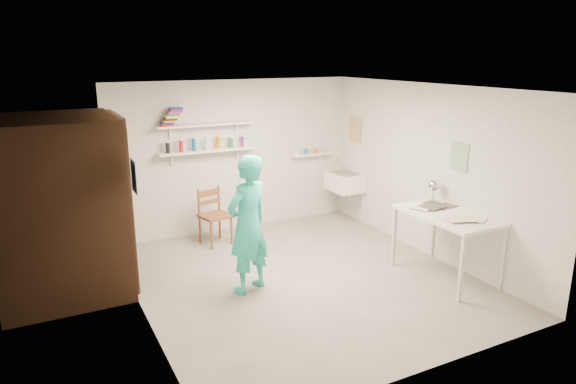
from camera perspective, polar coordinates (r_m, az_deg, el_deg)
name	(u,v)px	position (r m, az deg, el deg)	size (l,w,h in m)	color
floor	(302,279)	(6.67, 1.60, -9.63)	(4.00, 4.50, 0.02)	slate
ceiling	(304,87)	(6.07, 1.77, 11.59)	(4.00, 4.50, 0.02)	silver
wall_back	(235,156)	(8.26, -5.94, 4.00)	(4.00, 0.02, 2.40)	silver
wall_front	(432,248)	(4.52, 15.76, -6.01)	(4.00, 0.02, 2.40)	silver
wall_left	(135,210)	(5.61, -16.61, -1.93)	(0.02, 4.50, 2.40)	silver
wall_right	(429,171)	(7.42, 15.40, 2.26)	(0.02, 4.50, 2.40)	silver
doorway_recess	(121,203)	(6.66, -18.07, -1.17)	(0.02, 0.90, 2.00)	black
corridor_box	(58,207)	(6.59, -24.19, -1.50)	(1.40, 1.50, 2.10)	brown
door_lintel	(115,118)	(6.46, -18.66, 7.83)	(0.06, 1.05, 0.10)	brown
door_jamb_near	(130,214)	(6.19, -17.10, -2.31)	(0.06, 0.10, 2.00)	brown
door_jamb_far	(116,193)	(7.14, -18.59, -0.14)	(0.06, 0.10, 2.00)	brown
shelf_lower	(207,151)	(7.95, -8.98, 4.55)	(1.50, 0.22, 0.03)	white
shelf_upper	(206,125)	(7.89, -9.10, 7.41)	(1.50, 0.22, 0.03)	white
ledge_shelf	(311,154)	(8.77, 2.54, 4.19)	(0.70, 0.14, 0.03)	white
poster_left	(134,176)	(5.57, -16.76, 1.68)	(0.01, 0.28, 0.36)	#334C7F
poster_right_a	(355,130)	(8.73, 7.46, 6.88)	(0.01, 0.34, 0.42)	#995933
poster_right_b	(459,157)	(6.96, 18.48, 3.72)	(0.01, 0.30, 0.38)	#3F724C
belfast_sink	(345,182)	(8.68, 6.35, 1.15)	(0.48, 0.60, 0.30)	white
man	(248,225)	(6.07, -4.48, -3.62)	(0.61, 0.40, 1.68)	#26C1AA
wall_clock	(248,197)	(6.20, -4.52, -0.52)	(0.30, 0.30, 0.04)	beige
wooden_chair	(215,216)	(7.75, -8.10, -2.65)	(0.41, 0.39, 0.88)	brown
work_table	(446,246)	(6.84, 17.15, -5.72)	(0.77, 1.28, 0.86)	silver
desk_lamp	(434,185)	(7.14, 15.92, 0.70)	(0.16, 0.16, 0.16)	silver
spray_cans	(207,144)	(7.93, -9.01, 5.26)	(1.26, 0.06, 0.17)	black
book_stack	(171,117)	(7.73, -12.84, 8.12)	(0.34, 0.14, 0.25)	red
ledge_pots	(311,151)	(8.76, 2.55, 4.57)	(0.48, 0.07, 0.09)	silver
papers	(449,212)	(6.70, 17.44, -2.17)	(0.30, 0.22, 0.03)	silver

